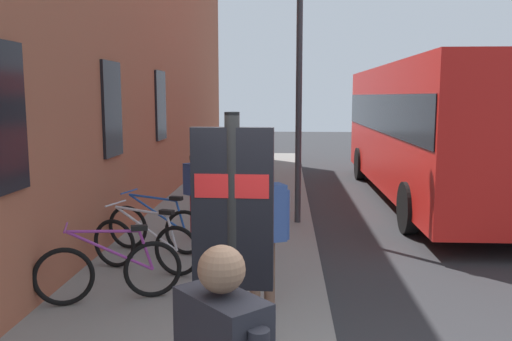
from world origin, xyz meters
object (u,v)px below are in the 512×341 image
Objects in this scene: pedestrian_near_bus at (262,223)px; street_lamp at (299,62)px; bicycle_end_of_row at (145,245)px; bicycle_nearest_sign at (156,228)px; transit_info_sign at (233,231)px; bicycle_far_end at (110,271)px; pedestrian_by_facade at (195,185)px; city_bus at (429,124)px.

pedestrian_near_bus is 5.04m from street_lamp.
bicycle_end_of_row is at bearing 51.14° from pedestrian_near_bus.
transit_info_sign is at bearing -160.20° from bicycle_nearest_sign.
bicycle_nearest_sign is 0.72× the size of transit_info_sign.
bicycle_nearest_sign is 0.32× the size of street_lamp.
bicycle_far_end is 0.96× the size of pedestrian_near_bus.
pedestrian_by_facade is (1.98, -0.39, 0.54)m from bicycle_end_of_row.
pedestrian_by_facade is at bearing 122.66° from street_lamp.
pedestrian_near_bus is 1.16× the size of pedestrian_by_facade.
city_bus is at bearing -21.22° from transit_info_sign.
city_bus is (6.21, -5.54, 1.41)m from bicycle_end_of_row.
city_bus reaches higher than bicycle_far_end.
bicycle_end_of_row is at bearing 168.82° from pedestrian_by_facade.
pedestrian_by_facade is (3.11, -0.53, 0.54)m from bicycle_far_end.
bicycle_end_of_row is 8.44m from city_bus.
street_lamp reaches higher than bicycle_end_of_row.
bicycle_far_end is 3.44m from transit_info_sign.
transit_info_sign is at bearing 158.78° from city_bus.
pedestrian_by_facade reaches higher than bicycle_far_end.
bicycle_far_end is at bearing 170.35° from pedestrian_by_facade.
bicycle_nearest_sign is 7.80m from city_bus.
pedestrian_by_facade is at bearing -11.18° from bicycle_end_of_row.
bicycle_nearest_sign is at bearing 19.80° from transit_info_sign.
transit_info_sign is 10.76m from city_bus.
city_bus reaches higher than bicycle_nearest_sign.
street_lamp is (2.17, -2.32, 2.76)m from bicycle_nearest_sign.
bicycle_far_end is 0.71× the size of transit_info_sign.
street_lamp reaches higher than bicycle_nearest_sign.
pedestrian_near_bus reaches higher than bicycle_far_end.
city_bus is (7.35, -5.68, 1.41)m from bicycle_far_end.
pedestrian_near_bus is (2.41, -0.09, -0.52)m from transit_info_sign.
street_lamp reaches higher than transit_info_sign.
bicycle_nearest_sign is at bearing 154.38° from pedestrian_by_facade.
transit_info_sign is at bearing 175.15° from street_lamp.
pedestrian_near_bus is at bearing -158.27° from pedestrian_by_facade.
bicycle_far_end is 2.13m from bicycle_nearest_sign.
city_bus is (10.03, -3.89, 0.20)m from transit_info_sign.
transit_info_sign is 1.36× the size of pedestrian_near_bus.
city_bus is at bearing -50.57° from pedestrian_by_facade.
pedestrian_by_facade is (5.79, 1.26, -0.67)m from transit_info_sign.
city_bus is 6.91× the size of pedestrian_by_facade.
city_bus is (5.22, -5.62, 1.41)m from bicycle_nearest_sign.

